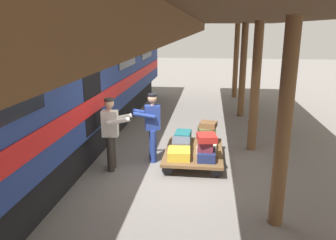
% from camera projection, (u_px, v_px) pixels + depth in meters
% --- Properties ---
extents(ground_plane, '(60.00, 60.00, 0.00)m').
position_uv_depth(ground_plane, '(178.00, 173.00, 7.73)').
color(ground_plane, slate).
extents(platform_canopy, '(3.20, 19.02, 3.56)m').
position_uv_depth(platform_canopy, '(269.00, 24.00, 6.64)').
color(platform_canopy, brown).
rests_on(platform_canopy, ground_plane).
extents(train_car, '(3.02, 18.65, 4.00)m').
position_uv_depth(train_car, '(28.00, 81.00, 7.59)').
color(train_car, navy).
rests_on(train_car, ground_plane).
extents(luggage_cart, '(1.39, 2.00, 0.32)m').
position_uv_depth(luggage_cart, '(194.00, 152.00, 8.26)').
color(luggage_cart, brown).
rests_on(luggage_cart, ground_plane).
extents(suitcase_yellow_case, '(0.54, 0.58, 0.21)m').
position_uv_depth(suitcase_yellow_case, '(179.00, 154.00, 7.73)').
color(suitcase_yellow_case, gold).
rests_on(suitcase_yellow_case, luggage_cart).
extents(suitcase_teal_softside, '(0.41, 0.59, 0.29)m').
position_uv_depth(suitcase_teal_softside, '(183.00, 137.00, 8.78)').
color(suitcase_teal_softside, '#1E666B').
rests_on(suitcase_teal_softside, luggage_cart).
extents(suitcase_navy_fabric, '(0.40, 0.57, 0.21)m').
position_uv_depth(suitcase_navy_fabric, '(206.00, 155.00, 7.66)').
color(suitcase_navy_fabric, navy).
rests_on(suitcase_navy_fabric, luggage_cart).
extents(suitcase_slate_roller, '(0.47, 0.60, 0.26)m').
position_uv_depth(suitcase_slate_roller, '(181.00, 145.00, 8.25)').
color(suitcase_slate_roller, '#4C515B').
rests_on(suitcase_slate_roller, luggage_cart).
extents(suitcase_orange_carryall, '(0.46, 0.58, 0.18)m').
position_uv_depth(suitcase_orange_carryall, '(207.00, 140.00, 8.72)').
color(suitcase_orange_carryall, '#CC6B23').
rests_on(suitcase_orange_carryall, luggage_cart).
extents(suitcase_cream_canvas, '(0.49, 0.54, 0.16)m').
position_uv_depth(suitcase_cream_canvas, '(207.00, 148.00, 8.19)').
color(suitcase_cream_canvas, beige).
rests_on(suitcase_cream_canvas, luggage_cart).
extents(suitcase_burgundy_valise, '(0.35, 0.38, 0.24)m').
position_uv_depth(suitcase_burgundy_valise, '(205.00, 145.00, 7.62)').
color(suitcase_burgundy_valise, maroon).
rests_on(suitcase_burgundy_valise, suitcase_navy_fabric).
extents(suitcase_olive_duffel, '(0.49, 0.46, 0.23)m').
position_uv_depth(suitcase_olive_duffel, '(207.00, 132.00, 8.70)').
color(suitcase_olive_duffel, brown).
rests_on(suitcase_olive_duffel, suitcase_orange_carryall).
extents(suitcase_brown_leather, '(0.48, 0.45, 0.14)m').
position_uv_depth(suitcase_brown_leather, '(208.00, 125.00, 8.68)').
color(suitcase_brown_leather, brown).
rests_on(suitcase_brown_leather, suitcase_olive_duffel).
extents(suitcase_red_plastic, '(0.49, 0.54, 0.14)m').
position_uv_depth(suitcase_red_plastic, '(207.00, 138.00, 7.55)').
color(suitcase_red_plastic, '#AD231E').
rests_on(suitcase_red_plastic, suitcase_burgundy_valise).
extents(porter_in_overalls, '(0.73, 0.55, 1.70)m').
position_uv_depth(porter_in_overalls, '(152.00, 125.00, 8.20)').
color(porter_in_overalls, navy).
rests_on(porter_in_overalls, ground_plane).
extents(porter_by_door, '(0.69, 0.47, 1.70)m').
position_uv_depth(porter_by_door, '(111.00, 132.00, 7.68)').
color(porter_by_door, '#332D28').
rests_on(porter_by_door, ground_plane).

